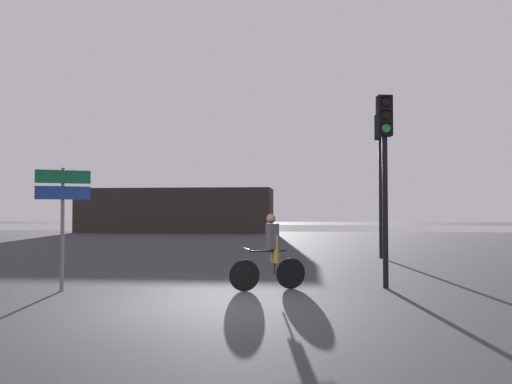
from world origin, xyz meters
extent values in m
plane|color=#333338|center=(0.00, 0.00, 0.00)|extent=(120.00, 120.00, 0.00)
cube|color=gray|center=(0.00, 38.08, 0.00)|extent=(80.00, 16.00, 0.01)
cube|color=#2D2823|center=(-8.07, 28.08, 1.64)|extent=(14.44, 4.00, 3.28)
cylinder|color=black|center=(4.47, 9.28, 2.09)|extent=(0.12, 0.12, 4.18)
cube|color=black|center=(4.47, 9.28, 4.63)|extent=(0.37, 0.32, 0.90)
cylinder|color=red|center=(4.50, 9.15, 4.92)|extent=(0.19, 0.08, 0.19)
cube|color=black|center=(4.51, 9.14, 5.03)|extent=(0.21, 0.17, 0.02)
cylinder|color=black|center=(4.50, 9.15, 4.63)|extent=(0.19, 0.08, 0.19)
cube|color=black|center=(4.51, 9.14, 4.74)|extent=(0.21, 0.17, 0.02)
cylinder|color=black|center=(4.50, 9.15, 4.34)|extent=(0.19, 0.08, 0.19)
cube|color=black|center=(4.51, 9.14, 4.45)|extent=(0.21, 0.17, 0.02)
cylinder|color=black|center=(3.62, 2.50, 1.67)|extent=(0.12, 0.12, 3.33)
cube|color=black|center=(3.62, 2.50, 3.78)|extent=(0.35, 0.28, 0.90)
cylinder|color=black|center=(3.64, 2.37, 4.07)|extent=(0.19, 0.06, 0.19)
cube|color=black|center=(3.65, 2.35, 4.18)|extent=(0.20, 0.15, 0.02)
cylinder|color=black|center=(3.64, 2.37, 3.78)|extent=(0.19, 0.06, 0.19)
cube|color=black|center=(3.65, 2.35, 3.89)|extent=(0.20, 0.15, 0.02)
cylinder|color=green|center=(3.64, 2.37, 3.49)|extent=(0.19, 0.06, 0.19)
cube|color=black|center=(3.65, 2.35, 3.60)|extent=(0.20, 0.15, 0.02)
cylinder|color=slate|center=(-3.23, 1.37, 1.30)|extent=(0.08, 0.08, 2.60)
cube|color=#116038|center=(-3.20, 1.32, 2.41)|extent=(0.99, 0.54, 0.28)
cube|color=navy|center=(-3.20, 1.32, 2.07)|extent=(0.99, 0.54, 0.28)
cylinder|color=black|center=(0.61, 1.76, 0.33)|extent=(0.62, 0.31, 0.66)
cylinder|color=black|center=(1.56, 2.19, 0.33)|extent=(0.62, 0.31, 0.66)
cylinder|color=black|center=(1.09, 1.98, 0.83)|extent=(0.78, 0.39, 0.04)
cylinder|color=black|center=(1.22, 2.04, 0.61)|extent=(0.04, 0.04, 0.55)
cylinder|color=black|center=(0.65, 1.78, 0.88)|extent=(0.22, 0.43, 0.03)
cylinder|color=olive|center=(1.18, 2.13, 0.88)|extent=(0.11, 0.11, 0.60)
cylinder|color=olive|center=(1.26, 1.95, 0.88)|extent=(0.11, 0.11, 0.60)
cube|color=#3F3F47|center=(1.18, 2.02, 1.15)|extent=(0.31, 0.36, 0.54)
sphere|color=#846047|center=(1.15, 2.00, 1.52)|extent=(0.20, 0.20, 0.20)
camera|label=1|loc=(1.98, -8.68, 1.72)|focal=35.00mm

